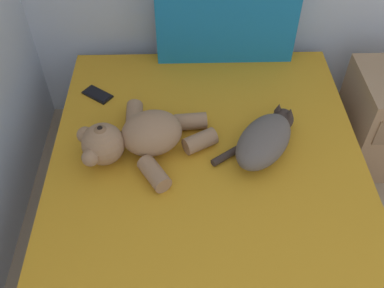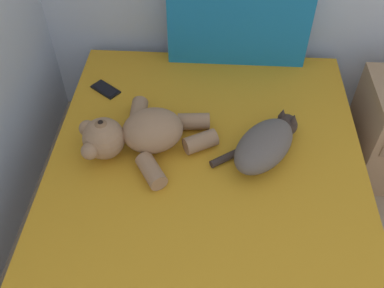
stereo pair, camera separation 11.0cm
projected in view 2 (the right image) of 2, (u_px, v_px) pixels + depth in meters
bed at (203, 235)px, 1.88m from camera, size 1.40×2.05×0.48m
patterned_cushion at (238, 21)px, 2.18m from camera, size 0.71×0.11×0.46m
cat at (266, 144)px, 1.82m from camera, size 0.40×0.40×0.15m
teddy_bear at (139, 134)px, 1.84m from camera, size 0.60×0.50×0.19m
cell_phone at (106, 89)px, 2.16m from camera, size 0.16×0.15×0.01m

